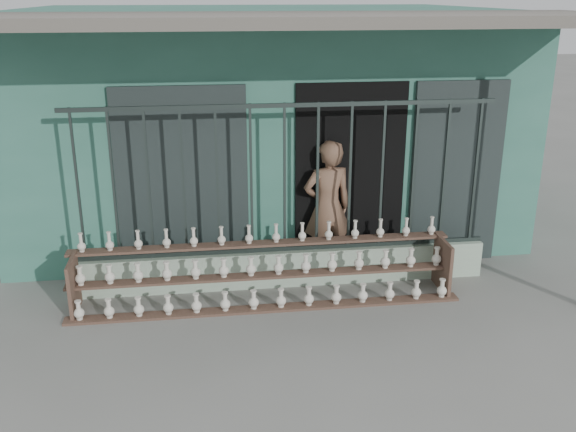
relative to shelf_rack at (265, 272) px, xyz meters
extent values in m
plane|color=slate|center=(0.28, -0.88, -0.36)|extent=(60.00, 60.00, 0.00)
cube|color=#346E5C|center=(0.28, 3.42, 1.24)|extent=(7.00, 5.00, 3.20)
cube|color=black|center=(1.18, 0.94, 0.84)|extent=(1.40, 0.12, 2.40)
cube|color=black|center=(-0.92, 0.90, 0.84)|extent=(1.60, 0.08, 2.40)
cube|color=black|center=(2.58, 0.90, 0.84)|extent=(1.20, 0.08, 2.40)
cube|color=#59544C|center=(0.28, 0.32, 2.79)|extent=(7.40, 2.00, 0.12)
cube|color=#A3BEA3|center=(0.28, 0.42, -0.14)|extent=(5.00, 0.20, 0.45)
cube|color=#283330|center=(-2.07, 0.42, 0.99)|extent=(0.03, 0.03, 1.80)
cube|color=#283330|center=(-1.67, 0.42, 0.99)|extent=(0.03, 0.03, 1.80)
cube|color=#283330|center=(-1.28, 0.42, 0.99)|extent=(0.03, 0.03, 1.80)
cube|color=#283330|center=(-0.89, 0.42, 0.99)|extent=(0.03, 0.03, 1.80)
cube|color=#283330|center=(-0.50, 0.42, 0.99)|extent=(0.03, 0.03, 1.80)
cube|color=#283330|center=(-0.11, 0.42, 0.99)|extent=(0.03, 0.03, 1.80)
cube|color=#283330|center=(0.28, 0.42, 0.99)|extent=(0.03, 0.03, 1.80)
cube|color=#283330|center=(0.68, 0.42, 0.99)|extent=(0.03, 0.03, 1.80)
cube|color=#283330|center=(1.07, 0.42, 0.99)|extent=(0.03, 0.03, 1.80)
cube|color=#283330|center=(1.46, 0.42, 0.99)|extent=(0.03, 0.03, 1.80)
cube|color=#283330|center=(1.85, 0.42, 0.99)|extent=(0.03, 0.03, 1.80)
cube|color=#283330|center=(2.24, 0.42, 0.99)|extent=(0.03, 0.03, 1.80)
cube|color=#283330|center=(2.63, 0.42, 0.99)|extent=(0.03, 0.03, 1.80)
cube|color=#283330|center=(0.28, 0.42, 1.86)|extent=(5.00, 0.04, 0.05)
cube|color=#283330|center=(0.28, 0.42, 0.11)|extent=(5.00, 0.04, 0.05)
cube|color=brown|center=(0.00, -0.23, -0.35)|extent=(4.50, 0.18, 0.03)
cube|color=brown|center=(0.00, 0.02, -0.05)|extent=(4.50, 0.18, 0.03)
cube|color=brown|center=(0.00, 0.27, 0.25)|extent=(4.50, 0.18, 0.03)
cube|color=brown|center=(-2.15, 0.02, -0.04)|extent=(0.04, 0.55, 0.64)
cube|color=brown|center=(2.15, 0.02, -0.04)|extent=(0.04, 0.55, 0.64)
imported|color=brown|center=(0.88, 0.76, 0.50)|extent=(0.69, 0.51, 1.73)
camera|label=1|loc=(-0.65, -6.75, 3.06)|focal=40.00mm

